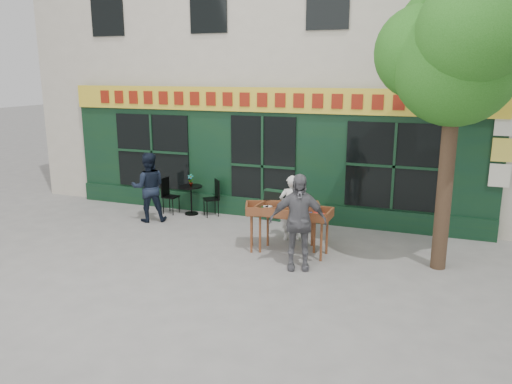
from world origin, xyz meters
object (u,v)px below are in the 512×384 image
Objects in this scene: book_cart_right at (294,215)px; man_right at (298,222)px; dog at (299,192)px; man_left at (149,187)px; woman at (291,208)px; book_cart_center at (283,212)px; bistro_table at (191,194)px.

man_right is at bearing -66.22° from book_cart_right.
dog is 4.21m from man_left.
woman is 0.85× the size of man_left.
dog is 0.39× the size of book_cart_right.
book_cart_center is 1.08m from man_right.
man_right is (0.23, -0.85, -0.37)m from dog.
man_left is (-4.34, 1.72, -0.05)m from man_right.
woman is 0.86m from book_cart_right.
man_left is (-4.04, 0.97, 0.05)m from book_cart_right.
book_cart_right is at bearing 89.49° from woman.
book_cart_center is 0.88× the size of man_right.
man_right is (0.58, -0.90, 0.10)m from book_cart_center.
book_cart_center is 0.66m from woman.
man_left reaches higher than woman.
man_right is 2.43× the size of bistro_table.
bistro_table is at bearing 132.62° from dog.
book_cart_right is (0.28, -0.80, 0.09)m from woman.
dog is at bearing 136.78° from man_left.
man_right is at bearing -77.10° from book_cart_center.
dog is at bearing 59.39° from book_cart_right.
woman is 1.67m from man_right.
bistro_table is 0.44× the size of man_left.
bistro_table is (-3.40, 1.76, -0.75)m from dog.
book_cart_center is 0.59m from dog.
dog is 0.41× the size of woman.
man_right reaches higher than dog.
book_cart_center is 1.10× the size of woman.
book_cart_right is 2.00× the size of bistro_table.
woman is 3.76m from man_left.
man_left is (-0.70, -0.90, 0.33)m from bistro_table.
book_cart_center is 3.84m from man_left.
book_cart_right is 0.87× the size of man_left.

